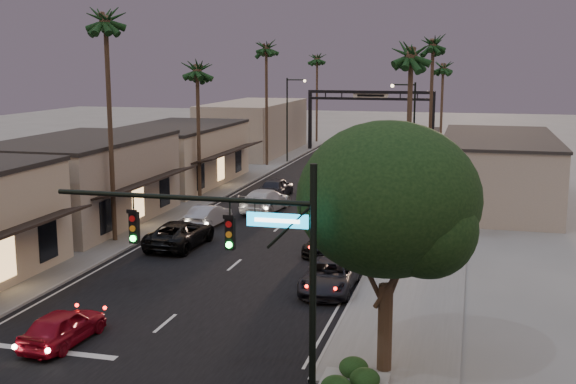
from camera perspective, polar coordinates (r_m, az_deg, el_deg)
The scene contains 29 objects.
ground at distance 58.59m, azimuth 2.33°, elevation -0.26°, with size 200.00×200.00×0.00m, color slate.
road at distance 63.41m, azimuth 3.28°, elevation 0.54°, with size 14.00×120.00×0.02m, color black.
sidewalk_left at distance 72.44m, azimuth -3.03°, elevation 1.81°, with size 5.00×92.00×0.12m, color slate.
sidewalk_right at distance 69.20m, azimuth 12.16°, elevation 1.20°, with size 5.00×92.00×0.12m, color slate.
storefront_mid at distance 49.84m, azimuth -15.96°, elevation 0.68°, with size 8.00×14.00×5.50m, color gray.
storefront_far at distance 64.01m, azimuth -8.73°, elevation 2.79°, with size 8.00×16.00×5.00m, color #BFAC91.
storefront_dist at distance 85.45m, azimuth -2.67°, elevation 5.10°, with size 8.00×20.00×6.00m, color gray.
building_right at distance 56.96m, azimuth 16.25°, elevation 1.57°, with size 8.00×18.00×5.00m, color gray.
traffic_signal at distance 22.04m, azimuth -2.88°, elevation -4.60°, with size 8.51×0.22×7.80m.
corner_tree at distance 24.38m, azimuth 8.08°, elevation -1.07°, with size 6.20×6.20×8.80m.
arch at distance 87.32m, azimuth 6.54°, elevation 6.82°, with size 15.20×0.40×7.27m.
streetlight_right at distance 61.78m, azimuth 9.66°, elevation 5.14°, with size 2.13×0.30×9.00m.
streetlight_left at distance 76.90m, azimuth 0.13°, elevation 6.27°, with size 2.13×0.30×9.00m.
palm_lb at distance 43.62m, azimuth -14.25°, elevation 13.47°, with size 3.20×3.20×15.20m.
palm_lc at distance 56.26m, azimuth -7.20°, elevation 9.95°, with size 3.20×3.20×12.20m.
palm_ld at distance 74.28m, azimuth -1.73°, elevation 11.60°, with size 3.20×3.20×14.20m.
palm_ra at distance 40.48m, azimuth 9.73°, elevation 11.15°, with size 3.20×3.20×13.20m.
palm_rb at distance 60.44m, azimuth 11.41°, elevation 11.70°, with size 3.20×3.20×14.20m.
palm_rc at distance 80.40m, azimuth 12.17°, elevation 9.89°, with size 3.20×3.20×12.20m.
palm_far at distance 96.50m, azimuth 2.32°, elevation 10.72°, with size 3.20×3.20×13.20m.
oncoming_red at distance 29.47m, azimuth -17.35°, elevation -10.11°, with size 1.65×4.10×1.40m, color maroon.
oncoming_pickup at distance 42.78m, azimuth -8.50°, elevation -3.28°, with size 2.58×5.60×1.56m, color black.
oncoming_silver at distance 47.88m, azimuth -6.30°, elevation -1.84°, with size 1.51×4.34×1.43m, color #98989D.
oncoming_white at distance 52.26m, azimuth -1.81°, elevation -0.65°, with size 2.28×5.62×1.63m, color silver.
oncoming_dgrey at distance 57.68m, azimuth -0.96°, elevation 0.39°, with size 1.90×4.72×1.61m, color black.
curbside_near at distance 34.46m, azimuth 3.35°, elevation -6.63°, with size 2.37×5.14×1.43m, color black.
curbside_black at distance 41.17m, azimuth 3.18°, elevation -3.87°, with size 1.88×4.63×1.34m, color black.
curbside_grey at distance 48.86m, azimuth 7.26°, elevation -1.62°, with size 1.69×4.20×1.43m, color #444448.
curbside_far at distance 63.38m, azimuth 8.97°, elevation 1.15°, with size 1.68×4.81×1.58m, color black.
Camera 1 is at (12.07, -16.32, 10.75)m, focal length 45.00 mm.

